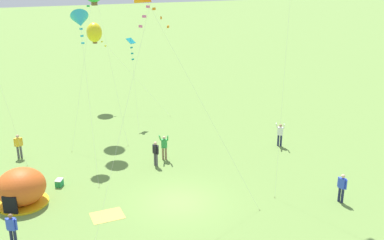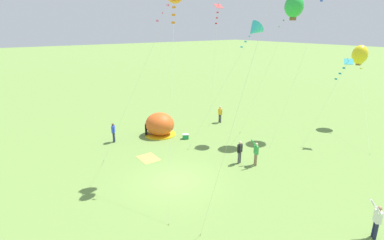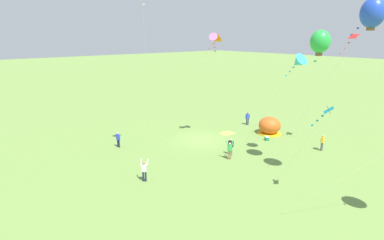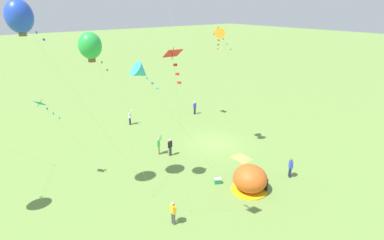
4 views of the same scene
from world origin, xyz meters
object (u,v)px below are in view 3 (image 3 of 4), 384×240
person_center_field (231,146)px  person_arms_raised (230,150)px  kite_teal (324,115)px  kite_pink (214,38)px  person_strolling (248,118)px  kite_green (320,42)px  person_watching_sky (322,142)px  popup_tent (270,126)px  person_far_back (118,139)px  kite_red (351,42)px  cooler_box (267,138)px  kite_cyan (298,62)px  kite_orange (217,40)px  person_near_tent (144,170)px  kite_blue (373,13)px

person_center_field → person_arms_raised: person_arms_raised is taller
kite_teal → kite_pink: bearing=-102.9°
person_strolling → kite_green: 18.16m
person_watching_sky → popup_tent: bearing=-93.7°
person_far_back → kite_teal: 20.67m
person_strolling → person_arms_raised: size_ratio=0.91×
popup_tent → person_arms_raised: 9.82m
kite_pink → kite_red: bearing=128.2°
kite_green → kite_pink: bearing=-88.9°
cooler_box → person_arms_raised: size_ratio=0.34×
popup_tent → kite_cyan: kite_cyan is taller
kite_cyan → kite_orange: bearing=-79.6°
popup_tent → person_strolling: 4.21m
kite_teal → person_watching_sky: bearing=-154.9°
kite_green → kite_teal: bearing=37.9°
person_near_tent → kite_orange: 15.74m
kite_orange → kite_pink: bearing=-32.8°
cooler_box → kite_red: bearing=118.0°
kite_red → kite_teal: kite_red is taller
person_strolling → person_arms_raised: (10.31, 6.52, 0.03)m
kite_red → kite_blue: 10.12m
popup_tent → person_far_back: size_ratio=1.63×
person_arms_raised → kite_orange: bearing=-118.9°
person_arms_raised → kite_green: 12.31m
person_arms_raised → person_center_field: bearing=-141.7°
cooler_box → person_strolling: 6.28m
person_far_back → kite_teal: (-6.02, 18.99, 5.53)m
person_center_field → person_arms_raised: bearing=38.3°
kite_pink → kite_cyan: (-1.87, 8.86, -1.99)m
cooler_box → person_far_back: bearing=-31.8°
person_watching_sky → kite_cyan: 9.63m
person_far_back → kite_cyan: bearing=129.5°
person_far_back → kite_blue: bearing=113.9°
popup_tent → person_far_back: 17.96m
person_center_field → person_strolling: bearing=-148.3°
person_far_back → kite_teal: kite_teal is taller
cooler_box → kite_green: 14.02m
kite_red → kite_cyan: (6.33, -1.55, -1.70)m
person_center_field → person_near_tent: bearing=-3.6°
person_watching_sky → kite_green: size_ratio=0.14×
person_near_tent → kite_cyan: size_ratio=0.19×
person_near_tent → person_center_field: size_ratio=1.10×
kite_red → kite_blue: (8.65, 4.85, 1.99)m
kite_blue → kite_red: bearing=-150.7°
kite_green → kite_cyan: bearing=-121.2°
person_strolling → kite_pink: (7.84, 1.38, 10.33)m
kite_green → kite_blue: (0.67, 3.68, 1.87)m
person_arms_raised → kite_orange: size_ratio=0.16×
popup_tent → kite_green: size_ratio=0.23×
person_watching_sky → kite_teal: 12.23m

